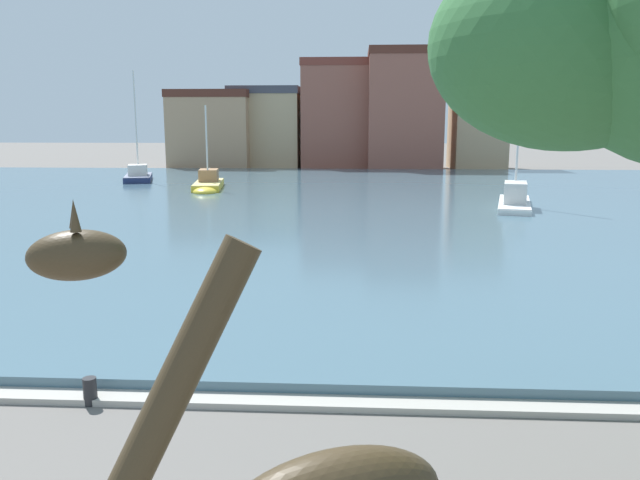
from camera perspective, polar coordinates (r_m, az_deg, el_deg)
harbor_water at (r=37.49m, az=0.90°, el=3.33°), size 80.47×53.18×0.31m
quay_edge_coping at (r=11.51m, az=-4.85°, el=-14.50°), size 80.47×0.50×0.12m
sailboat_yellow at (r=45.06m, az=-10.18°, el=4.91°), size 2.76×6.99×6.12m
sailboat_white at (r=36.72m, az=17.31°, el=3.35°), size 3.37×7.97×8.39m
sailboat_navy at (r=53.15m, az=-16.21°, el=5.53°), size 3.62×6.56×8.98m
mooring_bollard at (r=12.13m, az=-20.23°, el=-12.81°), size 0.24×0.24×0.50m
townhouse_narrow_midrow at (r=68.61m, az=-9.92°, el=9.87°), size 8.66×5.25×8.29m
townhouse_corner_house at (r=70.30m, az=-4.90°, el=10.18°), size 7.62×7.07×8.73m
townhouse_end_terrace at (r=68.40m, az=2.21°, el=11.35°), size 9.10×5.53×11.49m
townhouse_wide_warehouse at (r=67.58m, az=7.69°, el=11.66°), size 7.70×7.68×12.39m
townhouse_tall_gabled at (r=70.06m, az=14.21°, el=10.89°), size 5.50×7.01×11.16m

